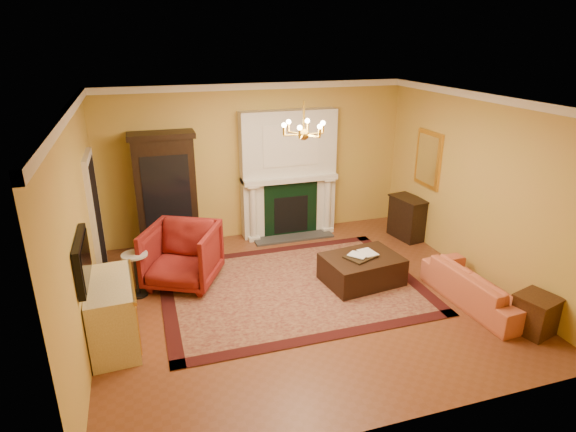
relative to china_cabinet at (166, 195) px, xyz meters
name	(u,v)px	position (x,y,z in m)	size (l,w,h in m)	color
floor	(302,298)	(1.78, -2.49, -1.08)	(6.00, 5.50, 0.02)	brown
ceiling	(304,100)	(1.78, -2.49, 1.94)	(6.00, 5.50, 0.02)	silver
wall_back	(257,162)	(1.78, 0.27, 0.43)	(6.00, 0.02, 3.00)	gold
wall_front	(400,301)	(1.78, -5.25, 0.43)	(6.00, 0.02, 3.00)	gold
wall_left	(79,230)	(-1.23, -2.49, 0.43)	(0.02, 5.50, 3.00)	gold
wall_right	(478,188)	(4.79, -2.49, 0.43)	(0.02, 5.50, 3.00)	gold
fireplace	(289,177)	(2.38, 0.08, 0.13)	(1.90, 0.70, 2.50)	silver
crown_molding	(283,97)	(1.78, -1.53, 1.87)	(6.00, 5.50, 0.12)	white
doorway	(96,218)	(-1.17, -0.79, -0.02)	(0.08, 1.05, 2.10)	silver
tv_panel	(82,260)	(-1.16, -3.09, 0.28)	(0.09, 0.95, 0.58)	black
gilt_mirror	(428,159)	(4.75, -1.09, 0.58)	(0.06, 0.76, 1.05)	gold
chandelier	(304,130)	(1.78, -2.49, 1.54)	(0.63, 0.55, 0.53)	gold
oriental_rug	(292,287)	(1.74, -2.15, -1.06)	(4.10, 3.08, 0.02)	#420E12
china_cabinet	(166,195)	(0.00, 0.00, 0.00)	(1.07, 0.48, 2.13)	black
wingback_armchair	(182,253)	(0.09, -1.47, -0.52)	(1.07, 1.00, 1.10)	maroon
pedestal_table	(136,272)	(-0.63, -1.66, -0.65)	(0.40, 0.40, 0.71)	black
commode	(112,313)	(-0.95, -2.86, -0.62)	(0.57, 1.21, 0.90)	beige
coral_sofa	(479,281)	(4.27, -3.44, -0.70)	(1.88, 0.55, 0.73)	#BE573C
end_table	(535,315)	(4.50, -4.32, -0.80)	(0.45, 0.45, 0.52)	#3E2611
console_table	(408,219)	(4.56, -0.88, -0.66)	(0.41, 0.72, 0.81)	black
leather_ottoman	(362,269)	(2.87, -2.32, -0.83)	(1.20, 0.88, 0.45)	black
ottoman_tray	(360,257)	(2.83, -2.34, -0.59)	(0.47, 0.36, 0.03)	black
book_a	(355,250)	(2.70, -2.40, -0.43)	(0.21, 0.03, 0.28)	gray
book_b	(362,246)	(2.86, -2.31, -0.41)	(0.23, 0.02, 0.32)	gray
topiary_left	(252,166)	(1.64, 0.04, 0.42)	(0.18, 0.18, 0.47)	gray
topiary_right	(320,160)	(3.03, 0.04, 0.42)	(0.18, 0.18, 0.47)	gray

